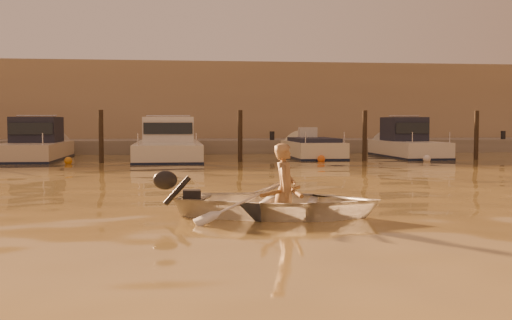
{
  "coord_description": "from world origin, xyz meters",
  "views": [
    {
      "loc": [
        -2.72,
        -11.03,
        1.56
      ],
      "look_at": [
        -1.03,
        2.33,
        0.75
      ],
      "focal_mm": 45.0,
      "sensor_mm": 36.0,
      "label": 1
    }
  ],
  "objects": [
    {
      "name": "moored_boat_3",
      "position": [
        3.14,
        16.0,
        0.22
      ],
      "size": [
        1.95,
        5.67,
        0.95
      ],
      "primitive_type": null,
      "color": "#EAE3C4",
      "rests_on": "ground_plane"
    },
    {
      "name": "outboard_motor",
      "position": [
        -2.47,
        -0.24,
        0.28
      ],
      "size": [
        0.98,
        0.64,
        0.7
      ],
      "primitive_type": null,
      "rotation": [
        0.0,
        0.0,
        -0.29
      ],
      "color": "black",
      "rests_on": "dinghy"
    },
    {
      "name": "fender_e",
      "position": [
        7.05,
        12.92,
        0.1
      ],
      "size": [
        0.3,
        0.3,
        0.3
      ],
      "primitive_type": "sphere",
      "color": "silver",
      "rests_on": "ground_plane"
    },
    {
      "name": "dinghy",
      "position": [
        -1.03,
        -0.67,
        0.23
      ],
      "size": [
        3.87,
        3.23,
        0.69
      ],
      "primitive_type": "imported",
      "rotation": [
        0.0,
        0.0,
        1.28
      ],
      "color": "silver",
      "rests_on": "ground_plane"
    },
    {
      "name": "fender_d",
      "position": [
        2.93,
        13.37,
        0.1
      ],
      "size": [
        0.3,
        0.3,
        0.3
      ],
      "primitive_type": "sphere",
      "color": "orange",
      "rests_on": "ground_plane"
    },
    {
      "name": "oar_port",
      "position": [
        -0.79,
        -0.74,
        0.42
      ],
      "size": [
        0.22,
        2.1,
        0.13
      ],
      "primitive_type": "cylinder",
      "rotation": [
        1.54,
        0.0,
        -0.08
      ],
      "color": "brown",
      "rests_on": "dinghy"
    },
    {
      "name": "piling_3",
      "position": [
        4.8,
        13.8,
        0.9
      ],
      "size": [
        0.18,
        0.18,
        2.2
      ],
      "primitive_type": "cylinder",
      "color": "#2D2319",
      "rests_on": "ground_plane"
    },
    {
      "name": "piling_4",
      "position": [
        9.5,
        13.8,
        0.9
      ],
      "size": [
        0.18,
        0.18,
        2.2
      ],
      "primitive_type": "cylinder",
      "color": "#2D2319",
      "rests_on": "ground_plane"
    },
    {
      "name": "oar_starboard",
      "position": [
        -0.98,
        -0.68,
        0.42
      ],
      "size": [
        0.99,
        1.91,
        0.13
      ],
      "primitive_type": "cylinder",
      "rotation": [
        1.54,
        0.0,
        -0.46
      ],
      "color": "brown",
      "rests_on": "dinghy"
    },
    {
      "name": "waterfront_building",
      "position": [
        0.0,
        27.0,
        2.4
      ],
      "size": [
        46.0,
        7.0,
        4.8
      ],
      "primitive_type": "cube",
      "color": "#9E8466",
      "rests_on": "quay"
    },
    {
      "name": "person",
      "position": [
        -0.93,
        -0.7,
        0.45
      ],
      "size": [
        0.5,
        0.63,
        1.5
      ],
      "primitive_type": "imported",
      "rotation": [
        0.0,
        0.0,
        1.28
      ],
      "color": "#A17950",
      "rests_on": "dinghy"
    },
    {
      "name": "piling_2",
      "position": [
        -0.2,
        13.8,
        0.9
      ],
      "size": [
        0.18,
        0.18,
        2.2
      ],
      "primitive_type": "cylinder",
      "color": "#2D2319",
      "rests_on": "ground_plane"
    },
    {
      "name": "ground_plane",
      "position": [
        0.0,
        0.0,
        0.0
      ],
      "size": [
        160.0,
        160.0,
        0.0
      ],
      "primitive_type": "plane",
      "color": "olive",
      "rests_on": "ground"
    },
    {
      "name": "fender_c",
      "position": [
        -1.84,
        13.03,
        0.1
      ],
      "size": [
        0.3,
        0.3,
        0.3
      ],
      "primitive_type": "sphere",
      "color": "white",
      "rests_on": "ground_plane"
    },
    {
      "name": "fender_b",
      "position": [
        -6.65,
        13.34,
        0.1
      ],
      "size": [
        0.3,
        0.3,
        0.3
      ],
      "primitive_type": "sphere",
      "color": "#C47A17",
      "rests_on": "ground_plane"
    },
    {
      "name": "piling_1",
      "position": [
        -5.5,
        13.8,
        0.9
      ],
      "size": [
        0.18,
        0.18,
        2.2
      ],
      "primitive_type": "cylinder",
      "color": "#2D2319",
      "rests_on": "ground_plane"
    },
    {
      "name": "moored_boat_4",
      "position": [
        7.42,
        16.0,
        0.62
      ],
      "size": [
        1.95,
        6.12,
        1.75
      ],
      "primitive_type": null,
      "color": "silver",
      "rests_on": "ground_plane"
    },
    {
      "name": "moored_boat_2",
      "position": [
        -3.0,
        16.0,
        0.62
      ],
      "size": [
        2.6,
        8.61,
        1.75
      ],
      "primitive_type": null,
      "color": "silver",
      "rests_on": "ground_plane"
    },
    {
      "name": "moored_boat_1",
      "position": [
        -8.42,
        16.0,
        0.62
      ],
      "size": [
        2.26,
        6.72,
        1.75
      ],
      "primitive_type": null,
      "color": "beige",
      "rests_on": "ground_plane"
    },
    {
      "name": "quay",
      "position": [
        0.0,
        21.5,
        0.15
      ],
      "size": [
        52.0,
        4.0,
        1.0
      ],
      "primitive_type": "cube",
      "color": "gray",
      "rests_on": "ground_plane"
    }
  ]
}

